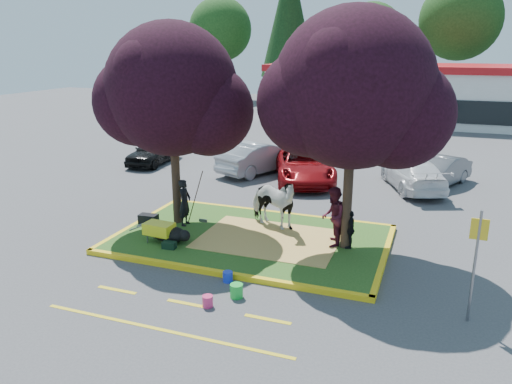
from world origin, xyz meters
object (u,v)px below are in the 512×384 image
(sign_post, at_px, (476,254))
(bucket_green, at_px, (236,291))
(cow, at_px, (272,202))
(wheelbarrow, at_px, (159,229))
(bucket_pink, at_px, (208,301))
(bucket_blue, at_px, (228,277))
(handler, at_px, (185,202))
(car_silver, at_px, (259,157))
(car_black, at_px, (154,151))
(calf, at_px, (169,234))

(sign_post, relative_size, bucket_green, 7.56)
(cow, xyz_separation_m, wheelbarrow, (-2.78, -2.40, -0.43))
(bucket_pink, bearing_deg, bucket_blue, 92.99)
(handler, relative_size, wheelbarrow, 0.97)
(car_silver, bearing_deg, bucket_pink, 127.71)
(cow, bearing_deg, bucket_green, -150.84)
(car_black, distance_m, car_silver, 5.72)
(bucket_pink, bearing_deg, bucket_green, 54.68)
(sign_post, relative_size, bucket_pink, 9.42)
(cow, height_order, bucket_pink, cow)
(sign_post, height_order, car_black, sign_post)
(bucket_blue, relative_size, car_silver, 0.06)
(bucket_green, bearing_deg, car_black, 128.96)
(cow, xyz_separation_m, bucket_blue, (0.08, -3.84, -0.86))
(bucket_blue, distance_m, car_silver, 11.53)
(bucket_pink, xyz_separation_m, car_silver, (-3.23, 12.42, 0.60))
(calf, bearing_deg, bucket_blue, -14.65)
(bucket_green, distance_m, bucket_blue, 0.88)
(calf, xyz_separation_m, sign_post, (8.38, -1.47, 1.21))
(car_black, bearing_deg, calf, -59.46)
(handler, bearing_deg, bucket_blue, -141.04)
(sign_post, xyz_separation_m, car_silver, (-8.93, 10.97, -0.87))
(cow, distance_m, bucket_pink, 5.26)
(wheelbarrow, xyz_separation_m, bucket_blue, (2.86, -1.44, -0.42))
(bucket_blue, bearing_deg, wheelbarrow, 153.32)
(handler, distance_m, sign_post, 9.14)
(bucket_blue, bearing_deg, calf, 148.99)
(calf, height_order, car_black, car_black)
(car_black, bearing_deg, handler, -55.85)
(bucket_blue, height_order, car_silver, car_silver)
(bucket_green, relative_size, bucket_blue, 1.24)
(wheelbarrow, distance_m, sign_post, 8.80)
(sign_post, bearing_deg, bucket_pink, -164.71)
(cow, height_order, car_silver, cow)
(car_silver, bearing_deg, calf, 116.46)
(bucket_pink, relative_size, car_black, 0.07)
(bucket_green, relative_size, bucket_pink, 1.25)
(handler, distance_m, bucket_pink, 5.35)
(sign_post, xyz_separation_m, bucket_blue, (-5.77, -0.10, -1.47))
(calf, bearing_deg, car_silver, 109.69)
(bucket_pink, distance_m, car_silver, 12.84)
(bucket_green, bearing_deg, calf, 144.22)
(cow, relative_size, bucket_blue, 7.27)
(cow, relative_size, calf, 1.76)
(calf, distance_m, car_black, 11.28)
(wheelbarrow, distance_m, bucket_blue, 3.23)
(calf, relative_size, bucket_green, 3.33)
(wheelbarrow, xyz_separation_m, car_black, (-6.01, 9.51, 0.09))
(cow, bearing_deg, bucket_pink, -156.88)
(wheelbarrow, distance_m, car_black, 11.25)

